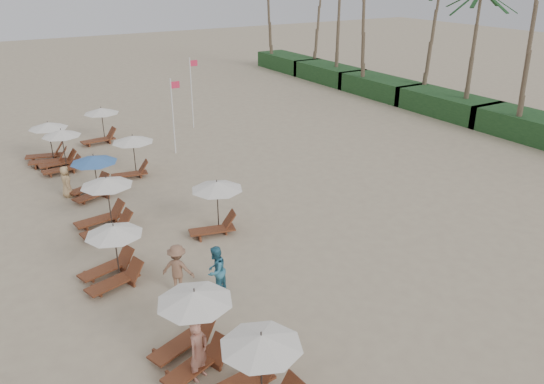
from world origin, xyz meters
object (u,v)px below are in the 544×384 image
inland_station_1 (131,152)px  beachgoer_far_b (66,182)px  beachgoer_mid_b (178,268)px  lounger_station_4 (91,176)px  lounger_station_3 (103,206)px  lounger_station_0 (251,379)px  lounger_station_5 (59,152)px  lounger_station_2 (110,256)px  beachgoer_mid_a (216,271)px  beachgoer_near (199,351)px  lounger_station_1 (189,328)px  inland_station_2 (99,123)px  flag_pole_near (173,113)px  inland_station_0 (215,202)px  lounger_station_6 (46,145)px

inland_station_1 → beachgoer_far_b: 3.85m
beachgoer_mid_b → beachgoer_far_b: beachgoer_mid_b is taller
lounger_station_4 → lounger_station_3: bearing=-96.6°
lounger_station_0 → lounger_station_5: lounger_station_5 is taller
lounger_station_2 → beachgoer_mid_a: 3.94m
beachgoer_near → beachgoer_far_b: (-0.46, 15.00, -0.12)m
lounger_station_1 → beachgoer_mid_a: lounger_station_1 is taller
lounger_station_2 → lounger_station_4: size_ratio=0.96×
lounger_station_2 → inland_station_2: (3.96, 16.75, 0.27)m
lounger_station_0 → lounger_station_3: bearing=92.3°
beachgoer_mid_b → inland_station_1: bearing=-57.2°
lounger_station_0 → flag_pole_near: flag_pole_near is taller
inland_station_2 → inland_station_0: bearing=-86.5°
inland_station_2 → lounger_station_1: bearing=-98.2°
lounger_station_6 → inland_station_2: size_ratio=0.95×
lounger_station_4 → inland_station_0: 7.59m
lounger_station_0 → inland_station_1: lounger_station_0 is taller
inland_station_2 → beachgoer_near: size_ratio=1.54×
lounger_station_3 → lounger_station_6: bearing=93.1°
lounger_station_0 → beachgoer_near: 1.86m
lounger_station_4 → inland_station_0: (3.54, -6.71, 0.32)m
lounger_station_5 → lounger_station_6: 1.79m
lounger_station_0 → beachgoer_near: (-0.67, 1.73, -0.07)m
lounger_station_2 → inland_station_2: inland_station_2 is taller
inland_station_0 → inland_station_1: size_ratio=1.02×
inland_station_0 → beachgoer_mid_b: size_ratio=1.51×
lounger_station_6 → beachgoer_mid_b: 16.47m
lounger_station_0 → lounger_station_5: bearing=91.8°
lounger_station_1 → beachgoer_mid_b: (1.07, 3.58, -0.24)m
inland_station_1 → beachgoer_mid_b: (-2.07, -11.69, -0.51)m
lounger_station_4 → inland_station_0: bearing=-62.2°
lounger_station_4 → lounger_station_1: bearing=-92.5°
lounger_station_4 → flag_pole_near: (5.98, 4.01, 1.47)m
lounger_station_5 → flag_pole_near: 6.78m
lounger_station_2 → lounger_station_3: lounger_station_3 is taller
lounger_station_3 → flag_pole_near: bearing=51.4°
inland_station_0 → inland_station_2: bearing=93.5°
beachgoer_near → flag_pole_near: 19.69m
lounger_station_4 → lounger_station_6: 6.36m
beachgoer_near → beachgoer_far_b: size_ratio=1.15×
inland_station_2 → beachgoer_near: 23.18m
lounger_station_1 → lounger_station_6: lounger_station_6 is taller
lounger_station_4 → inland_station_0: inland_station_0 is taller
beachgoer_mid_b → beachgoer_far_b: bearing=-38.7°
inland_station_0 → beachgoer_near: (-4.20, -7.75, -0.47)m
lounger_station_2 → beachgoer_mid_a: (2.89, -2.67, -0.13)m
lounger_station_1 → beachgoer_far_b: bearing=92.1°
beachgoer_mid_a → inland_station_2: bearing=-129.4°
lounger_station_1 → lounger_station_2: (-0.75, 5.44, -0.11)m
lounger_station_0 → inland_station_1: (2.52, 17.76, 0.42)m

